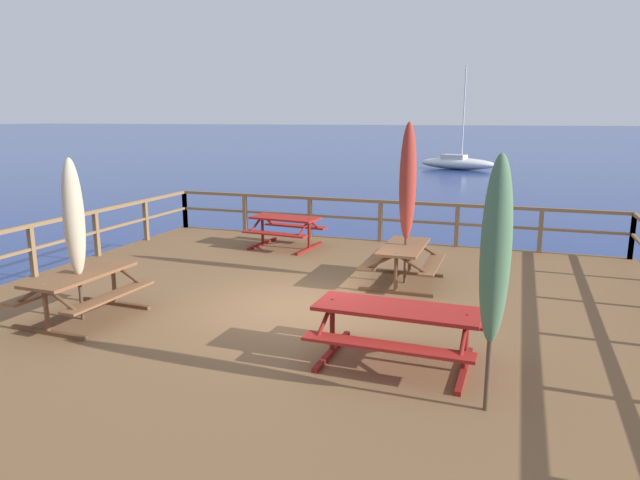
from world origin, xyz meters
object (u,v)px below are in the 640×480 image
picnic_table_mid_centre (82,286)px  patio_umbrella_tall_back_right (408,182)px  picnic_table_front_right (285,225)px  sailboat_distant (457,163)px  picnic_table_front_left (397,322)px  picnic_table_mid_right (403,256)px  patio_umbrella_short_front (74,219)px  patio_umbrella_short_mid (496,252)px

picnic_table_mid_centre → patio_umbrella_tall_back_right: bearing=39.7°
picnic_table_mid_centre → patio_umbrella_tall_back_right: size_ratio=0.60×
picnic_table_front_right → sailboat_distant: bearing=88.5°
picnic_table_mid_centre → picnic_table_front_right: size_ratio=1.04×
picnic_table_front_left → picnic_table_mid_centre: (-5.09, 0.00, -0.01)m
patio_umbrella_tall_back_right → sailboat_distant: 34.75m
picnic_table_mid_centre → picnic_table_mid_right: bearing=39.4°
picnic_table_mid_centre → patio_umbrella_short_front: 1.09m
picnic_table_front_left → sailboat_distant: (-3.18, 38.31, -0.80)m
picnic_table_front_left → picnic_table_mid_right: same height
picnic_table_front_right → patio_umbrella_short_front: (-1.07, -5.92, 1.10)m
picnic_table_mid_centre → sailboat_distant: (1.91, 38.31, -0.79)m
picnic_table_mid_centre → sailboat_distant: sailboat_distant is taller
picnic_table_mid_centre → picnic_table_front_right: bearing=79.8°
picnic_table_front_right → patio_umbrella_tall_back_right: patio_umbrella_tall_back_right is taller
picnic_table_mid_centre → patio_umbrella_tall_back_right: 6.01m
picnic_table_front_right → picnic_table_mid_centre: bearing=-100.2°
picnic_table_mid_centre → sailboat_distant: 38.36m
patio_umbrella_short_front → picnic_table_mid_right: bearing=39.6°
picnic_table_mid_centre → picnic_table_mid_right: same height
picnic_table_front_left → picnic_table_mid_centre: size_ratio=1.16×
picnic_table_front_right → sailboat_distant: (0.85, 32.42, -0.78)m
picnic_table_front_right → patio_umbrella_tall_back_right: size_ratio=0.58×
picnic_table_front_left → picnic_table_front_right: bearing=124.4°
picnic_table_mid_centre → patio_umbrella_tall_back_right: (4.49, 3.73, 1.42)m
picnic_table_mid_right → picnic_table_front_right: size_ratio=0.99×
picnic_table_mid_right → sailboat_distant: bearing=94.2°
patio_umbrella_short_front → sailboat_distant: size_ratio=0.34×
picnic_table_mid_right → picnic_table_front_left: bearing=-80.3°
patio_umbrella_short_front → patio_umbrella_tall_back_right: patio_umbrella_tall_back_right is taller
picnic_table_mid_centre → picnic_table_front_left: bearing=-0.0°
patio_umbrella_short_mid → patio_umbrella_tall_back_right: size_ratio=0.91×
picnic_table_front_left → picnic_table_front_right: 7.14m
patio_umbrella_tall_back_right → sailboat_distant: size_ratio=0.40×
patio_umbrella_short_mid → sailboat_distant: bearing=96.4°
picnic_table_mid_right → picnic_table_front_right: same height
patio_umbrella_short_front → patio_umbrella_tall_back_right: bearing=39.9°
patio_umbrella_short_front → picnic_table_mid_centre: bearing=80.2°
picnic_table_front_left → patio_umbrella_short_mid: (1.20, -0.92, 1.24)m
picnic_table_front_right → patio_umbrella_tall_back_right: (3.43, -2.16, 1.43)m
patio_umbrella_short_front → sailboat_distant: (1.92, 38.34, -1.88)m
picnic_table_front_left → picnic_table_mid_right: 3.72m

